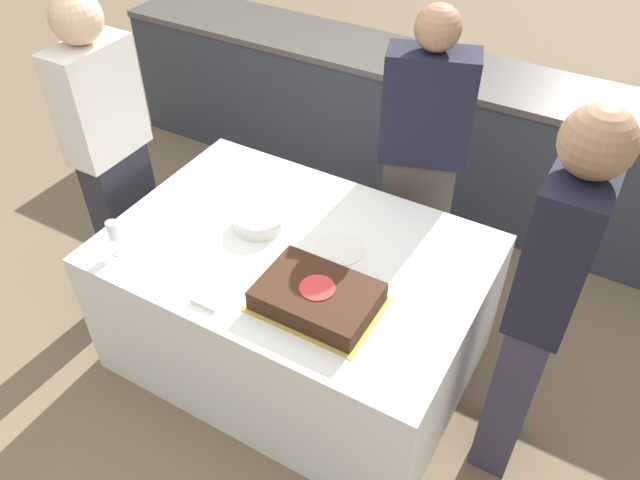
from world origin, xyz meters
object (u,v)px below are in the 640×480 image
Objects in this scene: cake at (317,296)px; plate_stack at (259,220)px; person_seated_left at (111,155)px; person_seated_right at (541,307)px; wine_glass at (113,232)px; person_cutting_cake at (421,160)px.

plate_stack is at bearing 148.37° from cake.
cake is 1.33m from person_seated_left.
person_seated_right is (0.79, 0.25, 0.13)m from cake.
person_seated_left is 2.09m from person_seated_right.
wine_glass reaches higher than cake.
person_seated_right is at bearing -2.14° from plate_stack.
plate_stack is 1.27m from person_seated_right.
person_cutting_cake is (0.91, 1.19, -0.02)m from wine_glass.
person_cutting_cake is at bearing -58.95° from person_seated_left.
person_seated_right is at bearing 116.80° from person_cutting_cake.
person_cutting_cake is at bearing 90.00° from cake.
person_seated_left reaches higher than person_cutting_cake.
person_seated_right reaches higher than wine_glass.
person_seated_left reaches higher than plate_stack.
person_seated_left is at bearing -176.74° from plate_stack.
plate_stack is 0.84m from person_seated_left.
person_seated_left is (-1.31, 0.25, 0.10)m from cake.
person_cutting_cake is at bearing 52.57° from wine_glass.
wine_glass is 1.50m from person_cutting_cake.
person_seated_left is at bearing 134.17° from wine_glass.
plate_stack is 0.14× the size of person_seated_left.
person_seated_right is at bearing 17.36° from cake.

